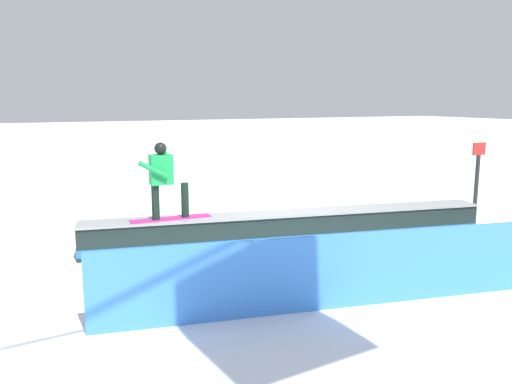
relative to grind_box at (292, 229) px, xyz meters
The scene contains 5 objects.
ground_plane 0.28m from the grind_box, ahead, with size 120.00×120.00×0.00m, color white.
grind_box is the anchor object (origin of this frame).
snowboarder 2.68m from the grind_box, 10.50° to the right, with size 1.49×0.42×1.41m.
safety_fence 3.29m from the grind_box, 90.00° to the left, with size 8.59×0.06×1.02m, color #3B82E8.
trail_marker 5.48m from the grind_box, behind, with size 0.40×0.10×1.75m.
Camera 1 is at (4.90, 8.60, 2.78)m, focal length 36.41 mm.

